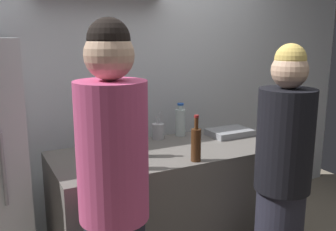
{
  "coord_description": "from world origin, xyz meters",
  "views": [
    {
      "loc": [
        -1.27,
        -1.77,
        1.72
      ],
      "look_at": [
        -0.1,
        0.48,
        1.17
      ],
      "focal_mm": 39.71,
      "sensor_mm": 36.0,
      "label": 1
    }
  ],
  "objects": [
    {
      "name": "wine_bottle_amber_glass",
      "position": [
        -0.05,
        0.18,
        1.04
      ],
      "size": [
        0.07,
        0.07,
        0.31
      ],
      "color": "#472814",
      "rests_on": "counter"
    },
    {
      "name": "water_bottle_plastic",
      "position": [
        0.17,
        0.78,
        1.04
      ],
      "size": [
        0.08,
        0.08,
        0.27
      ],
      "color": "silver",
      "rests_on": "counter"
    },
    {
      "name": "baking_pan",
      "position": [
        0.53,
        0.59,
        0.94
      ],
      "size": [
        0.34,
        0.24,
        0.05
      ],
      "primitive_type": "cube",
      "color": "gray",
      "rests_on": "counter"
    },
    {
      "name": "utensil_holder",
      "position": [
        -0.04,
        0.77,
        0.98
      ],
      "size": [
        0.1,
        0.1,
        0.22
      ],
      "color": "#B2B2B7",
      "rests_on": "counter"
    },
    {
      "name": "back_wall_assembly",
      "position": [
        -0.0,
        1.25,
        1.3
      ],
      "size": [
        4.8,
        0.32,
        2.6
      ],
      "color": "white",
      "rests_on": "ground"
    },
    {
      "name": "wine_bottle_pale_glass",
      "position": [
        -0.48,
        0.24,
        1.04
      ],
      "size": [
        0.07,
        0.07,
        0.32
      ],
      "color": "#B2BFB2",
      "rests_on": "counter"
    },
    {
      "name": "wine_bottle_dark_glass",
      "position": [
        -0.33,
        0.43,
        1.03
      ],
      "size": [
        0.07,
        0.07,
        0.29
      ],
      "color": "black",
      "rests_on": "counter"
    },
    {
      "name": "person_pink_top",
      "position": [
        -0.73,
        -0.17,
        0.9
      ],
      "size": [
        0.34,
        0.34,
        1.8
      ],
      "rotation": [
        0.0,
        0.0,
        1.15
      ],
      "color": "#262633",
      "rests_on": "ground"
    },
    {
      "name": "counter",
      "position": [
        -0.1,
        0.48,
        0.46
      ],
      "size": [
        1.63,
        0.73,
        0.92
      ],
      "primitive_type": "cube",
      "color": "#66605B",
      "rests_on": "ground"
    },
    {
      "name": "person_blonde",
      "position": [
        0.34,
        -0.19,
        0.83
      ],
      "size": [
        0.34,
        0.34,
        1.68
      ],
      "rotation": [
        0.0,
        0.0,
        1.77
      ],
      "color": "#262633",
      "rests_on": "ground"
    }
  ]
}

